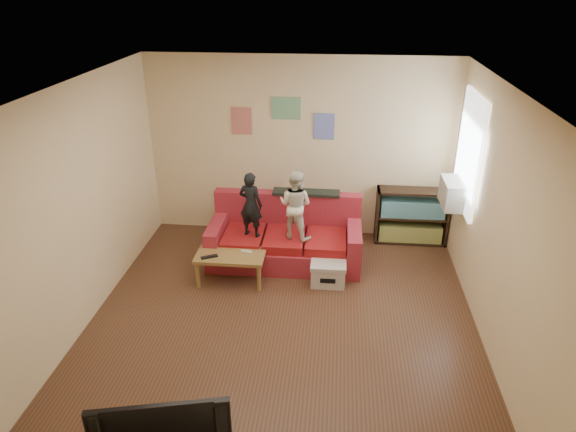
# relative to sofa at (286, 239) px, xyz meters

# --- Properties ---
(room_shell) EXTENTS (4.52, 5.02, 2.72)m
(room_shell) POSITION_rel_sofa_xyz_m (0.11, -1.60, 1.04)
(room_shell) COLOR brown
(room_shell) RESTS_ON ground
(sofa) EXTENTS (2.09, 0.96, 0.92)m
(sofa) POSITION_rel_sofa_xyz_m (0.00, 0.00, 0.00)
(sofa) COLOR #AA2735
(sofa) RESTS_ON ground
(child_a) EXTENTS (0.38, 0.31, 0.91)m
(child_a) POSITION_rel_sofa_xyz_m (-0.45, -0.17, 0.59)
(child_a) COLOR black
(child_a) RESTS_ON sofa
(child_b) EXTENTS (0.56, 0.50, 0.95)m
(child_b) POSITION_rel_sofa_xyz_m (0.15, -0.17, 0.61)
(child_b) COLOR silver
(child_b) RESTS_ON sofa
(coffee_table) EXTENTS (0.89, 0.49, 0.40)m
(coffee_table) POSITION_rel_sofa_xyz_m (-0.65, -0.66, 0.03)
(coffee_table) COLOR olive
(coffee_table) RESTS_ON ground
(remote) EXTENTS (0.22, 0.14, 0.02)m
(remote) POSITION_rel_sofa_xyz_m (-0.90, -0.78, 0.10)
(remote) COLOR black
(remote) RESTS_ON coffee_table
(game_controller) EXTENTS (0.14, 0.06, 0.03)m
(game_controller) POSITION_rel_sofa_xyz_m (-0.45, -0.61, 0.11)
(game_controller) COLOR silver
(game_controller) RESTS_ON coffee_table
(bookshelf) EXTENTS (1.05, 0.32, 0.84)m
(bookshelf) POSITION_rel_sofa_xyz_m (1.81, 0.70, 0.07)
(bookshelf) COLOR black
(bookshelf) RESTS_ON ground
(window) EXTENTS (0.04, 1.08, 1.48)m
(window) POSITION_rel_sofa_xyz_m (2.33, 0.05, 1.33)
(window) COLOR white
(window) RESTS_ON room_shell
(ac_unit) EXTENTS (0.28, 0.55, 0.35)m
(ac_unit) POSITION_rel_sofa_xyz_m (2.21, 0.05, 0.77)
(ac_unit) COLOR #B7B2A3
(ac_unit) RESTS_ON window
(artwork_left) EXTENTS (0.30, 0.01, 0.40)m
(artwork_left) POSITION_rel_sofa_xyz_m (-0.74, 0.88, 1.44)
(artwork_left) COLOR #D87266
(artwork_left) RESTS_ON room_shell
(artwork_center) EXTENTS (0.42, 0.01, 0.32)m
(artwork_center) POSITION_rel_sofa_xyz_m (-0.09, 0.88, 1.64)
(artwork_center) COLOR #72B27F
(artwork_center) RESTS_ON room_shell
(artwork_right) EXTENTS (0.30, 0.01, 0.38)m
(artwork_right) POSITION_rel_sofa_xyz_m (0.46, 0.88, 1.39)
(artwork_right) COLOR #727FCC
(artwork_right) RESTS_ON room_shell
(file_box) EXTENTS (0.46, 0.35, 0.32)m
(file_box) POSITION_rel_sofa_xyz_m (0.62, -0.61, -0.15)
(file_box) COLOR beige
(file_box) RESTS_ON ground
(television) EXTENTS (1.01, 0.36, 0.58)m
(television) POSITION_rel_sofa_xyz_m (-0.52, -3.72, 0.40)
(television) COLOR black
(television) RESTS_ON tv_stand
(tissue) EXTENTS (0.11, 0.11, 0.11)m
(tissue) POSITION_rel_sofa_xyz_m (0.93, -0.33, -0.26)
(tissue) COLOR silver
(tissue) RESTS_ON ground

